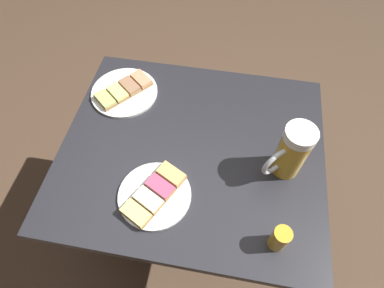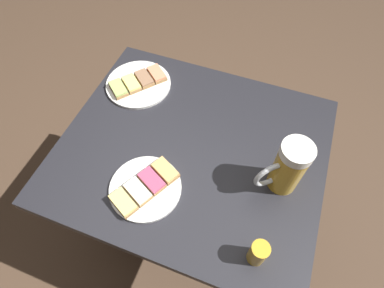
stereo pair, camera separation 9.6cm
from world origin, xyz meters
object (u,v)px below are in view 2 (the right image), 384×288
Objects in this scene: beer_mug at (287,168)px; beer_glass_small at (258,253)px; plate_near at (145,187)px; plate_far at (138,83)px.

beer_mug reaches higher than beer_glass_small.
beer_mug is (0.36, 0.16, 0.08)m from plate_near.
plate_far is 0.60m from beer_mug.
beer_mug is 0.24m from beer_glass_small.
plate_near is 0.40m from beer_mug.
plate_near is 2.47× the size of beer_glass_small.
beer_glass_small is (0.35, -0.07, 0.03)m from plate_near.
beer_glass_small reaches higher than plate_near.
plate_near is 0.42m from plate_far.
plate_far is at bearing 159.58° from beer_mug.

